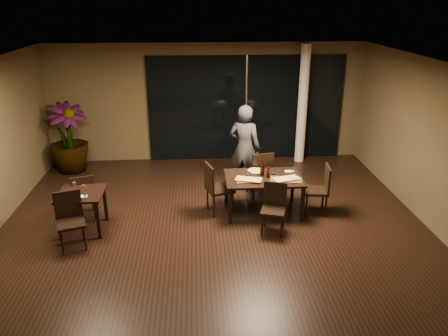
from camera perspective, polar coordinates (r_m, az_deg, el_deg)
ground at (r=8.09m, az=-1.21°, el=-8.48°), size 8.00×8.00×0.00m
wall_back at (r=11.34m, az=-2.25°, el=8.55°), size 8.00×0.10×3.00m
wall_front at (r=3.90m, az=1.58°, el=-19.14°), size 8.00×0.10×3.00m
wall_right at (r=8.62m, az=26.71°, el=2.01°), size 0.10×8.00×3.00m
ceiling at (r=7.08m, az=-1.41°, el=13.21°), size 8.00×8.00×0.04m
window_panel at (r=11.36m, az=2.87°, el=7.78°), size 5.00×0.06×2.70m
column at (r=11.27m, az=10.23°, el=8.15°), size 0.24×0.24×3.00m
main_table at (r=8.59m, az=5.18°, el=-1.65°), size 1.50×1.00×0.75m
side_table at (r=8.33m, az=-18.12°, el=-3.87°), size 0.80×0.80×0.75m
chair_main_far at (r=9.28m, az=4.82°, el=-0.52°), size 0.57×0.57×1.02m
chair_main_near at (r=8.00m, az=6.55°, el=-4.81°), size 0.53×0.53×0.92m
chair_main_left at (r=8.56m, az=-1.13°, el=-2.35°), size 0.60×0.60×1.04m
chair_main_right at (r=8.79m, az=12.50°, el=-2.43°), size 0.51×0.51×0.99m
chair_side_far at (r=8.82m, az=-17.92°, el=-3.24°), size 0.53×0.53×0.90m
chair_side_near at (r=7.92m, az=-19.50°, el=-6.02°), size 0.58×0.58×0.98m
diner at (r=9.52m, az=2.71°, el=2.61°), size 0.78×0.67×1.93m
potted_plant at (r=11.24m, az=-19.66°, el=3.71°), size 1.30×1.30×1.69m
pizza_board_left at (r=8.37m, az=3.23°, el=-1.62°), size 0.53×0.31×0.01m
pizza_board_right at (r=8.47m, az=8.11°, el=-1.52°), size 0.65×0.41×0.01m
oblong_pizza_left at (r=8.36m, az=3.23°, el=-1.52°), size 0.52×0.36×0.02m
oblong_pizza_right at (r=8.47m, az=8.12°, el=-1.42°), size 0.52×0.35×0.02m
round_pizza at (r=8.83m, az=4.19°, el=-0.39°), size 0.33×0.33×0.01m
bottle_a at (r=8.56m, az=5.06°, el=-0.01°), size 0.07×0.07×0.33m
bottle_b at (r=8.50m, az=5.81°, el=-0.27°), size 0.07×0.07×0.31m
bottle_c at (r=8.63m, az=4.96°, el=0.17°), size 0.07×0.07×0.32m
tumbler_left at (r=8.54m, az=3.23°, el=-0.86°), size 0.08×0.08×0.09m
tumbler_right at (r=8.69m, az=6.43°, el=-0.57°), size 0.08×0.08×0.09m
napkin_near at (r=8.57m, az=9.21°, el=-1.32°), size 0.20×0.13×0.01m
napkin_far at (r=8.88m, az=8.53°, el=-0.44°), size 0.19×0.11×0.01m
wine_glass_a at (r=8.38m, az=-18.96°, el=-2.24°), size 0.07×0.07×0.16m
wine_glass_b at (r=8.13m, az=-17.82°, el=-2.73°), size 0.09×0.09×0.19m
side_napkin at (r=8.09m, az=-18.08°, el=-3.59°), size 0.20×0.15×0.01m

